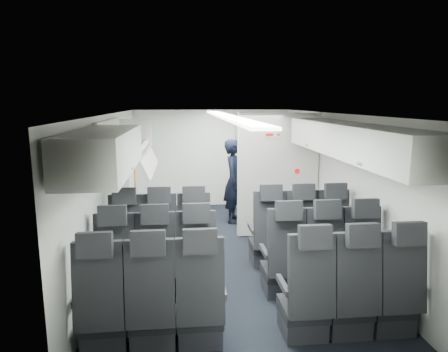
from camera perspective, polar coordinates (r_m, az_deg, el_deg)
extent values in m
cube|color=black|center=(6.33, 0.39, -11.00)|extent=(3.40, 6.00, 0.01)
cube|color=white|center=(5.89, 0.41, 8.89)|extent=(3.40, 6.00, 0.01)
cube|color=silver|center=(8.96, -1.75, 2.56)|extent=(3.40, 0.01, 2.15)
cube|color=silver|center=(3.18, 6.61, -12.59)|extent=(3.40, 0.01, 2.15)
cube|color=silver|center=(6.07, -15.76, -1.69)|extent=(0.01, 6.00, 2.15)
cube|color=silver|center=(6.43, 15.63, -1.01)|extent=(0.01, 6.00, 2.15)
cube|color=white|center=(5.89, 0.41, 8.50)|extent=(0.25, 5.52, 0.03)
cube|color=#252528|center=(5.83, -13.34, -10.35)|extent=(0.44, 0.46, 0.12)
cube|color=#2D2D33|center=(5.89, -13.27, -11.81)|extent=(0.42, 0.42, 0.22)
cube|color=#252528|center=(5.48, -13.83, -6.77)|extent=(0.44, 0.20, 0.80)
cube|color=#252528|center=(5.33, -14.08, -2.81)|extent=(0.30, 0.12, 0.23)
cube|color=#2D2D33|center=(5.74, -15.69, -7.83)|extent=(0.05, 0.40, 0.06)
cube|color=#2D2D33|center=(5.68, -11.28, -7.82)|extent=(0.05, 0.40, 0.06)
cube|color=#252528|center=(5.79, -8.84, -10.34)|extent=(0.44, 0.46, 0.12)
cube|color=#2D2D33|center=(5.85, -8.80, -11.81)|extent=(0.42, 0.42, 0.22)
cube|color=#252528|center=(5.43, -9.09, -6.73)|extent=(0.44, 0.20, 0.80)
cube|color=#252528|center=(5.28, -9.24, -2.74)|extent=(0.30, 0.12, 0.23)
cube|color=#2D2D33|center=(5.68, -11.18, -7.82)|extent=(0.05, 0.40, 0.06)
cube|color=#2D2D33|center=(5.66, -6.69, -7.77)|extent=(0.05, 0.40, 0.06)
cube|color=#252528|center=(5.78, -4.31, -10.27)|extent=(0.44, 0.46, 0.12)
cube|color=#2D2D33|center=(5.84, -4.29, -11.73)|extent=(0.42, 0.42, 0.22)
cube|color=#252528|center=(5.43, -4.31, -6.64)|extent=(0.44, 0.20, 0.80)
cube|color=#252528|center=(5.27, -4.35, -2.65)|extent=(0.30, 0.12, 0.23)
cube|color=#2D2D33|center=(5.66, -6.59, -7.77)|extent=(0.05, 0.40, 0.06)
cube|color=#2D2D33|center=(5.67, -2.10, -7.67)|extent=(0.05, 0.40, 0.06)
cube|color=#252528|center=(5.90, 5.99, -9.86)|extent=(0.44, 0.46, 0.12)
cube|color=#2D2D33|center=(5.96, 5.96, -11.30)|extent=(0.42, 0.42, 0.22)
cube|color=#252528|center=(5.55, 6.55, -6.29)|extent=(0.44, 0.20, 0.80)
cube|color=#252528|center=(5.40, 6.76, -2.37)|extent=(0.30, 0.12, 0.23)
cube|color=#2D2D33|center=(5.74, 3.94, -7.46)|extent=(0.05, 0.40, 0.06)
cube|color=#2D2D33|center=(5.83, 8.24, -7.26)|extent=(0.05, 0.40, 0.06)
cube|color=#252528|center=(6.00, 10.26, -9.60)|extent=(0.44, 0.46, 0.12)
cube|color=#2D2D33|center=(6.06, 10.20, -11.02)|extent=(0.42, 0.42, 0.22)
cube|color=#252528|center=(5.66, 11.03, -6.07)|extent=(0.44, 0.20, 0.80)
cube|color=#252528|center=(5.52, 11.32, -2.23)|extent=(0.30, 0.12, 0.23)
cube|color=#2D2D33|center=(5.83, 8.34, -7.25)|extent=(0.05, 0.40, 0.06)
cube|color=#2D2D33|center=(5.95, 12.47, -7.02)|extent=(0.05, 0.40, 0.06)
cube|color=#252528|center=(6.14, 14.34, -9.30)|extent=(0.44, 0.46, 0.12)
cube|color=#2D2D33|center=(6.20, 14.27, -10.69)|extent=(0.42, 0.42, 0.22)
cube|color=#252528|center=(5.81, 15.30, -5.83)|extent=(0.44, 0.20, 0.80)
cube|color=#252528|center=(5.67, 15.67, -2.09)|extent=(0.30, 0.12, 0.23)
cube|color=#2D2D33|center=(5.95, 12.57, -7.01)|extent=(0.05, 0.40, 0.06)
cube|color=#2D2D33|center=(6.11, 16.51, -6.76)|extent=(0.05, 0.40, 0.06)
cube|color=#252528|center=(5.01, -14.65, -14.01)|extent=(0.44, 0.46, 0.12)
cube|color=#2D2D33|center=(5.07, -14.56, -15.65)|extent=(0.42, 0.42, 0.22)
cube|color=#252528|center=(4.63, -15.31, -10.06)|extent=(0.44, 0.20, 0.80)
cube|color=#252528|center=(4.46, -15.66, -5.47)|extent=(0.30, 0.12, 0.23)
cube|color=#2D2D33|center=(4.91, -17.44, -11.11)|extent=(0.05, 0.40, 0.06)
cube|color=#2D2D33|center=(4.84, -12.23, -11.17)|extent=(0.05, 0.40, 0.06)
cube|color=#252528|center=(4.96, -9.34, -14.04)|extent=(0.44, 0.46, 0.12)
cube|color=#2D2D33|center=(5.03, -9.29, -15.70)|extent=(0.42, 0.42, 0.22)
cube|color=#252528|center=(4.58, -9.66, -10.06)|extent=(0.44, 0.20, 0.80)
cube|color=#252528|center=(4.41, -9.87, -5.42)|extent=(0.30, 0.12, 0.23)
cube|color=#2D2D33|center=(4.84, -12.11, -11.17)|extent=(0.05, 0.40, 0.06)
cube|color=#2D2D33|center=(4.81, -6.80, -11.13)|extent=(0.05, 0.40, 0.06)
cube|color=#252528|center=(4.95, -3.98, -13.96)|extent=(0.44, 0.46, 0.12)
cube|color=#2D2D33|center=(5.02, -3.95, -15.62)|extent=(0.42, 0.42, 0.22)
cube|color=#252528|center=(4.57, -3.95, -9.97)|extent=(0.44, 0.20, 0.80)
cube|color=#252528|center=(4.40, -3.99, -5.32)|extent=(0.30, 0.12, 0.23)
cube|color=#2D2D33|center=(4.81, -6.68, -11.13)|extent=(0.05, 0.40, 0.06)
cube|color=#2D2D33|center=(4.82, -1.35, -11.00)|extent=(0.05, 0.40, 0.06)
cube|color=#252528|center=(5.09, 8.14, -13.35)|extent=(0.44, 0.46, 0.12)
cube|color=#2D2D33|center=(5.15, 8.10, -14.97)|extent=(0.42, 0.42, 0.22)
cube|color=#252528|center=(4.72, 8.94, -9.41)|extent=(0.44, 0.20, 0.80)
cube|color=#252528|center=(4.56, 9.25, -4.88)|extent=(0.30, 0.12, 0.23)
cube|color=#2D2D33|center=(4.91, 5.78, -10.67)|extent=(0.05, 0.40, 0.06)
cube|color=#2D2D33|center=(5.01, 10.79, -10.35)|extent=(0.05, 0.40, 0.06)
cube|color=#252528|center=(5.21, 13.07, -12.93)|extent=(0.44, 0.46, 0.12)
cube|color=#2D2D33|center=(5.27, 13.00, -14.52)|extent=(0.42, 0.42, 0.22)
cube|color=#252528|center=(4.85, 14.15, -9.05)|extent=(0.44, 0.20, 0.80)
cube|color=#252528|center=(4.69, 14.58, -4.63)|extent=(0.30, 0.12, 0.23)
cube|color=#2D2D33|center=(5.01, 10.91, -10.34)|extent=(0.05, 0.40, 0.06)
cube|color=#2D2D33|center=(5.15, 15.66, -9.96)|extent=(0.05, 0.40, 0.06)
cube|color=#252528|center=(5.37, 17.73, -12.45)|extent=(0.44, 0.46, 0.12)
cube|color=#2D2D33|center=(5.43, 17.63, -14.00)|extent=(0.42, 0.42, 0.22)
cube|color=#252528|center=(5.02, 19.03, -8.64)|extent=(0.44, 0.20, 0.80)
cube|color=#252528|center=(4.87, 19.56, -4.37)|extent=(0.30, 0.12, 0.23)
cube|color=#2D2D33|center=(5.16, 15.77, -9.95)|extent=(0.05, 0.40, 0.06)
cube|color=#2D2D33|center=(5.33, 20.23, -9.53)|extent=(0.05, 0.40, 0.06)
cube|color=#252528|center=(4.21, -16.53, -19.05)|extent=(0.44, 0.46, 0.12)
cube|color=#2D2D33|center=(4.29, -16.41, -20.91)|extent=(0.42, 0.42, 0.22)
cube|color=#252528|center=(3.82, -17.50, -14.77)|extent=(0.44, 0.20, 0.80)
cube|color=#252528|center=(3.62, -18.01, -9.36)|extent=(0.30, 0.12, 0.23)
cube|color=#2D2D33|center=(4.11, -19.96, -15.69)|extent=(0.05, 0.40, 0.06)
cube|color=#2D2D33|center=(4.02, -13.62, -15.89)|extent=(0.05, 0.40, 0.06)
cube|color=#252528|center=(4.16, -10.06, -19.20)|extent=(0.44, 0.46, 0.12)
cube|color=#2D2D33|center=(4.24, -9.99, -21.08)|extent=(0.42, 0.42, 0.22)
cube|color=#252528|center=(3.75, -10.52, -14.89)|extent=(0.44, 0.20, 0.80)
cube|color=#252528|center=(3.56, -10.80, -9.40)|extent=(0.30, 0.12, 0.23)
cube|color=#2D2D33|center=(4.02, -13.48, -15.89)|extent=(0.05, 0.40, 0.06)
cube|color=#2D2D33|center=(3.99, -6.95, -15.90)|extent=(0.05, 0.40, 0.06)
cube|color=#252528|center=(4.15, -3.49, -19.11)|extent=(0.44, 0.46, 0.12)
cube|color=#2D2D33|center=(4.23, -3.46, -21.00)|extent=(0.42, 0.42, 0.22)
cube|color=#252528|center=(3.74, -3.41, -14.79)|extent=(0.44, 0.20, 0.80)
cube|color=#252528|center=(3.54, -3.44, -9.28)|extent=(0.30, 0.12, 0.23)
cube|color=#2D2D33|center=(3.99, -6.80, -15.90)|extent=(0.05, 0.40, 0.06)
cube|color=#2D2D33|center=(4.00, -0.25, -15.71)|extent=(0.05, 0.40, 0.06)
cube|color=#252528|center=(4.31, 11.20, -18.09)|extent=(0.44, 0.46, 0.12)
cube|color=#2D2D33|center=(4.39, 11.12, -19.92)|extent=(0.42, 0.42, 0.22)
cube|color=#252528|center=(3.92, 12.41, -13.80)|extent=(0.44, 0.20, 0.80)
cube|color=#252528|center=(3.73, 12.90, -8.50)|extent=(0.30, 0.12, 0.23)
cube|color=#2D2D33|center=(4.10, 8.43, -15.16)|extent=(0.05, 0.40, 0.06)
cube|color=#2D2D33|center=(4.23, 14.41, -14.58)|extent=(0.05, 0.40, 0.06)
cube|color=#252528|center=(4.45, 17.00, -17.36)|extent=(0.44, 0.46, 0.12)
cube|color=#2D2D33|center=(4.53, 16.89, -19.16)|extent=(0.42, 0.42, 0.22)
cube|color=#252528|center=(4.08, 18.58, -13.13)|extent=(0.44, 0.20, 0.80)
cube|color=#252528|center=(3.90, 19.23, -8.01)|extent=(0.30, 0.12, 0.23)
cube|color=#2D2D33|center=(4.23, 14.54, -14.57)|extent=(0.05, 0.40, 0.06)
cube|color=#2D2D33|center=(4.40, 20.08, -13.89)|extent=(0.05, 0.40, 0.06)
cube|color=#252528|center=(4.64, 22.35, -16.54)|extent=(0.44, 0.46, 0.12)
cube|color=#2D2D33|center=(4.71, 22.21, -18.28)|extent=(0.42, 0.42, 0.22)
cube|color=#252528|center=(4.28, 24.19, -12.39)|extent=(0.44, 0.20, 0.80)
cube|color=#252528|center=(4.11, 24.96, -7.48)|extent=(0.30, 0.12, 0.23)
cube|color=#2D2D33|center=(4.40, 20.20, -13.88)|extent=(0.05, 0.40, 0.06)
cube|color=#2D2D33|center=(4.60, 25.26, -13.14)|extent=(0.05, 0.40, 0.06)
cube|color=silver|center=(3.95, -16.81, 3.39)|extent=(0.52, 1.80, 0.40)
cylinder|color=slate|center=(3.93, -13.10, 1.18)|extent=(0.04, 0.10, 0.04)
cube|color=#9E9E93|center=(5.69, -13.48, 3.59)|extent=(0.52, 1.70, 0.04)
cube|color=silver|center=(5.71, -16.17, 5.50)|extent=(0.06, 1.70, 0.44)
cube|color=silver|center=(4.85, -14.82, 4.74)|extent=(0.52, 0.04, 0.40)
cube|color=silver|center=(6.49, -12.63, 6.22)|extent=(0.52, 0.04, 0.40)
cube|color=silver|center=(5.68, -10.93, 2.55)|extent=(0.21, 1.61, 0.38)
cube|color=silver|center=(4.39, 22.04, 3.75)|extent=(0.52, 1.80, 0.40)
cylinder|color=slate|center=(4.30, 18.95, 1.67)|extent=(0.04, 0.10, 0.04)
cube|color=silver|center=(5.99, 14.20, 5.81)|extent=(0.52, 1.70, 0.40)
cylinder|color=slate|center=(5.92, 11.85, 4.30)|extent=(0.04, 0.10, 0.04)
cube|color=silver|center=(6.96, 7.70, 0.15)|extent=(1.40, 0.12, 2.13)
cube|color=white|center=(6.77, 6.92, 5.89)|extent=(0.24, 0.01, 0.10)
cube|color=red|center=(6.75, 6.52, 5.89)|extent=(0.13, 0.01, 0.04)
cube|color=red|center=(6.78, 7.76, 5.88)|extent=(0.05, 0.01, 0.03)
cylinder|color=white|center=(6.97, 10.40, 0.70)|extent=(0.11, 0.01, 0.11)
cylinder|color=red|center=(6.96, 10.42, 0.69)|extent=(0.09, 0.01, 0.09)
cube|color=#939399|center=(8.83, 4.55, 1.59)|extent=(0.85, 0.50, 1.90)
cube|color=#3F3F42|center=(8.66, 4.82, -1.62)|extent=(0.80, 0.01, 0.02)
cube|color=#3F3F42|center=(8.57, 4.88, 1.65)|extent=(0.80, 0.01, 0.02)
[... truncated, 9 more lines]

